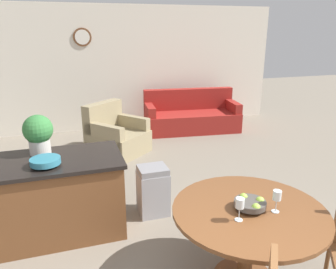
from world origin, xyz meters
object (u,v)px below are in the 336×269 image
(fruit_bowl, at_px, (250,203))
(teal_bowl, at_px, (45,161))
(trash_bin, at_px, (153,191))
(kitchen_island, at_px, (58,196))
(dining_table, at_px, (248,226))
(potted_plant, at_px, (38,133))
(wine_glass_right, at_px, (277,196))
(armchair, at_px, (116,137))
(wine_glass_left, at_px, (240,204))
(couch, at_px, (191,117))

(fruit_bowl, relative_size, teal_bowl, 0.90)
(teal_bowl, height_order, trash_bin, teal_bowl)
(kitchen_island, bearing_deg, teal_bowl, -112.10)
(dining_table, distance_m, trash_bin, 1.48)
(kitchen_island, bearing_deg, trash_bin, 3.15)
(potted_plant, height_order, trash_bin, potted_plant)
(dining_table, bearing_deg, wine_glass_right, -29.03)
(armchair, bearing_deg, kitchen_island, -152.55)
(wine_glass_right, bearing_deg, teal_bowl, 145.76)
(dining_table, xyz_separation_m, teal_bowl, (-1.64, 1.14, 0.36))
(fruit_bowl, relative_size, trash_bin, 0.43)
(teal_bowl, bearing_deg, wine_glass_left, -40.59)
(dining_table, bearing_deg, couch, 74.22)
(couch, bearing_deg, dining_table, -99.03)
(fruit_bowl, bearing_deg, wine_glass_left, -144.72)
(dining_table, distance_m, wine_glass_left, 0.37)
(potted_plant, bearing_deg, wine_glass_left, -46.99)
(dining_table, relative_size, couch, 0.61)
(fruit_bowl, xyz_separation_m, wine_glass_right, (0.18, -0.10, 0.09))
(wine_glass_left, height_order, armchair, wine_glass_left)
(kitchen_island, relative_size, trash_bin, 2.29)
(armchair, bearing_deg, teal_bowl, -152.45)
(fruit_bowl, xyz_separation_m, couch, (1.28, 4.51, -0.49))
(wine_glass_left, bearing_deg, kitchen_island, 134.38)
(fruit_bowl, xyz_separation_m, armchair, (-0.56, 3.63, -0.49))
(kitchen_island, bearing_deg, armchair, 66.50)
(fruit_bowl, height_order, wine_glass_left, wine_glass_left)
(dining_table, distance_m, teal_bowl, 2.03)
(wine_glass_right, bearing_deg, couch, 76.67)
(dining_table, bearing_deg, wine_glass_left, -145.02)
(kitchen_island, xyz_separation_m, teal_bowl, (-0.07, -0.17, 0.49))
(fruit_bowl, xyz_separation_m, kitchen_island, (-1.57, 1.31, -0.35))
(teal_bowl, distance_m, couch, 4.51)
(wine_glass_left, bearing_deg, trash_bin, 101.50)
(wine_glass_left, height_order, trash_bin, wine_glass_left)
(kitchen_island, height_order, couch, couch)
(wine_glass_left, height_order, potted_plant, potted_plant)
(trash_bin, height_order, couch, couch)
(fruit_bowl, xyz_separation_m, potted_plant, (-1.70, 1.52, 0.33))
(wine_glass_left, distance_m, trash_bin, 1.63)
(dining_table, relative_size, armchair, 1.05)
(teal_bowl, bearing_deg, wine_glass_right, -34.24)
(potted_plant, bearing_deg, trash_bin, -7.07)
(wine_glass_left, distance_m, armchair, 3.81)
(trash_bin, bearing_deg, kitchen_island, -176.85)
(couch, bearing_deg, trash_bin, -112.36)
(wine_glass_left, relative_size, trash_bin, 0.31)
(wine_glass_left, distance_m, potted_plant, 2.26)
(trash_bin, bearing_deg, fruit_bowl, -70.94)
(couch, relative_size, armchair, 1.72)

